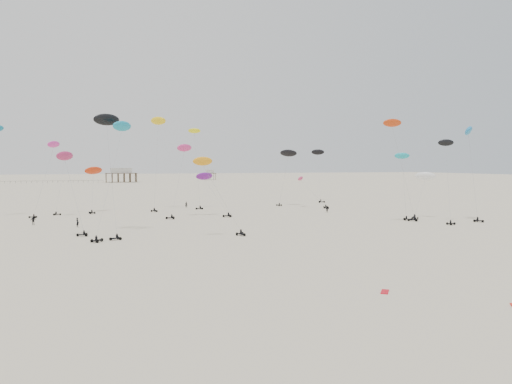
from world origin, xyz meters
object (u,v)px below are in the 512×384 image
object	(u,v)px
rig_4	(470,148)
spectator_0	(78,227)
pavilion_main	(121,176)
rig_9	(196,158)
pavilion_small	(210,175)

from	to	relation	value
rig_4	spectator_0	distance (m)	86.09
rig_4	spectator_0	bearing A→B (deg)	-29.70
pavilion_main	spectator_0	bearing A→B (deg)	-95.46
rig_4	spectator_0	world-z (taller)	rig_4
pavilion_main	spectator_0	xyz separation A→B (m)	(-24.01, -251.19, -4.22)
rig_9	rig_4	bearing A→B (deg)	-143.48
pavilion_small	spectator_0	world-z (taller)	pavilion_small
pavilion_main	rig_9	xyz separation A→B (m)	(7.34, -216.74, 10.16)
pavilion_main	spectator_0	distance (m)	252.37
pavilion_main	rig_9	distance (m)	217.10
pavilion_main	rig_9	bearing A→B (deg)	-88.06
pavilion_main	pavilion_small	size ratio (longest dim) A/B	2.33
pavilion_main	rig_4	distance (m)	272.77
rig_4	rig_9	xyz separation A→B (m)	(-51.91, 49.25, -1.76)
pavilion_small	rig_4	world-z (taller)	rig_4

